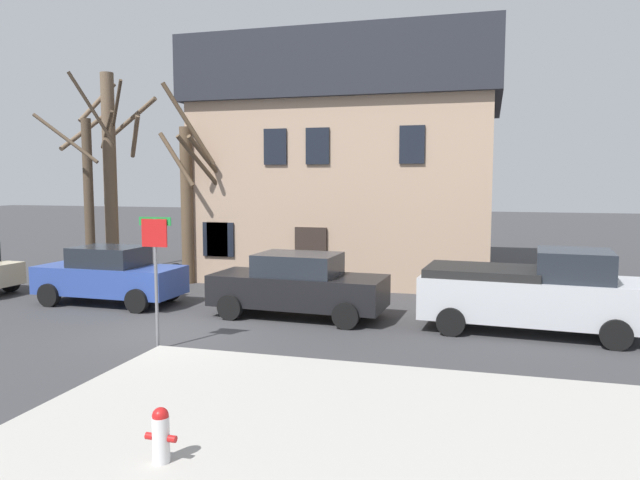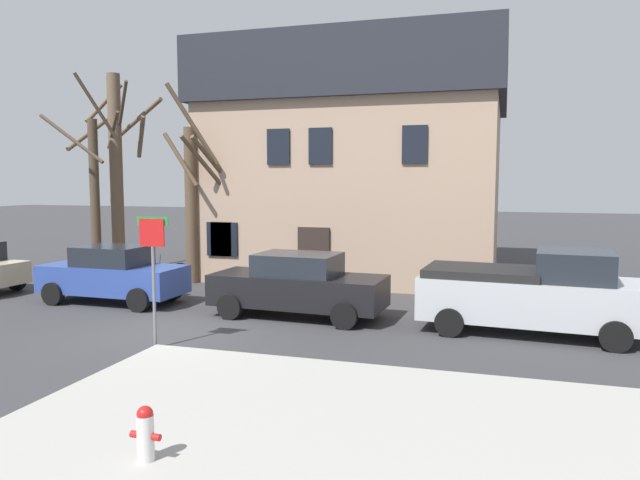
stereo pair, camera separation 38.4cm
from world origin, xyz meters
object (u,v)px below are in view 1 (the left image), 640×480
(tree_bare_near, at_px, (90,185))
(bicycle_leaning, at_px, (161,273))
(car_black_sedan, at_px, (298,285))
(tree_bare_mid, at_px, (110,168))
(street_sign_pole, at_px, (155,258))
(building_main, at_px, (356,161))
(car_blue_sedan, at_px, (110,275))
(tree_bare_far, at_px, (189,193))
(fire_hydrant, at_px, (161,434))
(pickup_truck_silver, at_px, (533,292))

(tree_bare_near, distance_m, bicycle_leaning, 4.41)
(tree_bare_near, height_order, bicycle_leaning, tree_bare_near)
(car_black_sedan, distance_m, bicycle_leaning, 7.45)
(tree_bare_near, relative_size, tree_bare_mid, 0.97)
(bicycle_leaning, bearing_deg, street_sign_pole, -60.04)
(building_main, bearing_deg, car_blue_sedan, -124.26)
(bicycle_leaning, bearing_deg, tree_bare_far, 9.61)
(fire_hydrant, height_order, bicycle_leaning, bicycle_leaning)
(tree_bare_near, xyz_separation_m, pickup_truck_silver, (15.46, -4.17, -2.50))
(pickup_truck_silver, bearing_deg, bicycle_leaning, 162.77)
(tree_bare_mid, relative_size, pickup_truck_silver, 1.45)
(pickup_truck_silver, bearing_deg, car_black_sedan, 179.59)
(building_main, bearing_deg, tree_bare_near, -154.99)
(tree_bare_near, relative_size, pickup_truck_silver, 1.40)
(tree_bare_mid, distance_m, pickup_truck_silver, 16.46)
(tree_bare_near, bearing_deg, bicycle_leaning, -6.09)
(building_main, xyz_separation_m, tree_bare_near, (-9.20, -4.29, -0.93))
(tree_bare_far, height_order, car_blue_sedan, tree_bare_far)
(tree_bare_near, bearing_deg, car_black_sedan, -23.50)
(building_main, xyz_separation_m, car_black_sedan, (0.28, -8.42, -3.56))
(bicycle_leaning, bearing_deg, pickup_truck_silver, -17.23)
(tree_bare_far, relative_size, pickup_truck_silver, 1.30)
(pickup_truck_silver, relative_size, fire_hydrant, 7.44)
(car_black_sedan, height_order, fire_hydrant, car_black_sedan)
(car_blue_sedan, height_order, car_black_sedan, car_black_sedan)
(car_blue_sedan, distance_m, street_sign_pole, 5.68)
(tree_bare_mid, height_order, street_sign_pole, tree_bare_mid)
(fire_hydrant, distance_m, bicycle_leaning, 14.53)
(car_black_sedan, bearing_deg, car_blue_sedan, 178.83)
(tree_bare_mid, bearing_deg, pickup_truck_silver, -18.87)
(car_black_sedan, height_order, street_sign_pole, street_sign_pole)
(tree_bare_near, bearing_deg, building_main, 25.01)
(tree_bare_mid, height_order, car_black_sedan, tree_bare_mid)
(car_black_sedan, bearing_deg, tree_bare_near, 156.50)
(tree_bare_mid, height_order, tree_bare_far, tree_bare_mid)
(building_main, bearing_deg, car_black_sedan, -88.13)
(car_black_sedan, bearing_deg, tree_bare_mid, 150.88)
(tree_bare_far, bearing_deg, car_black_sedan, -36.80)
(tree_bare_near, height_order, street_sign_pole, tree_bare_near)
(tree_bare_mid, height_order, pickup_truck_silver, tree_bare_mid)
(tree_bare_near, relative_size, car_black_sedan, 1.58)
(car_blue_sedan, height_order, street_sign_pole, street_sign_pole)
(street_sign_pole, bearing_deg, fire_hydrant, -58.73)
(tree_bare_mid, bearing_deg, street_sign_pole, -50.94)
(fire_hydrant, relative_size, bicycle_leaning, 0.43)
(building_main, height_order, street_sign_pole, building_main)
(tree_bare_near, bearing_deg, pickup_truck_silver, -15.08)
(building_main, relative_size, street_sign_pole, 3.79)
(car_blue_sedan, bearing_deg, tree_bare_far, 80.99)
(bicycle_leaning, bearing_deg, car_black_sedan, -30.70)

